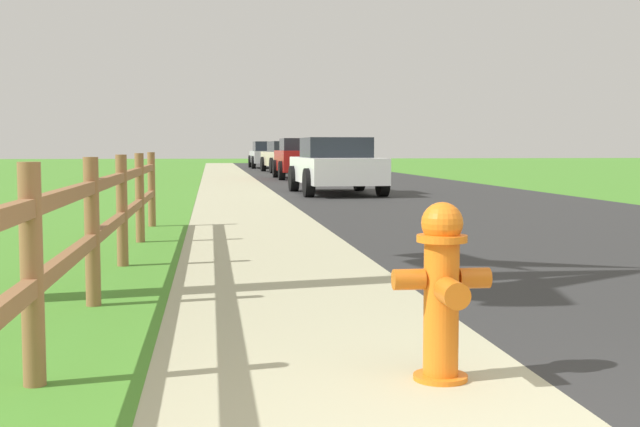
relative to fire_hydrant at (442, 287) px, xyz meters
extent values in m
plane|color=#498B2C|center=(0.52, 23.38, -0.48)|extent=(120.00, 120.00, 0.00)
cube|color=#2E2E2E|center=(4.02, 25.38, -0.48)|extent=(7.00, 66.00, 0.01)
cube|color=#B2AE8B|center=(-2.48, 25.38, -0.48)|extent=(6.00, 66.00, 0.01)
cube|color=#498B2C|center=(-3.98, 25.38, -0.47)|extent=(5.00, 66.00, 0.00)
cylinder|color=orange|center=(0.00, 0.01, -0.11)|extent=(0.18, 0.18, 0.74)
cylinder|color=orange|center=(0.00, 0.01, -0.47)|extent=(0.28, 0.28, 0.03)
cylinder|color=orange|center=(0.00, 0.01, 0.24)|extent=(0.25, 0.25, 0.03)
sphere|color=orange|center=(0.00, 0.01, 0.32)|extent=(0.21, 0.21, 0.21)
cube|color=#CB6115|center=(0.00, 0.01, 0.39)|extent=(0.04, 0.04, 0.04)
cylinder|color=#CB6115|center=(-0.17, 0.01, 0.04)|extent=(0.16, 0.10, 0.10)
cylinder|color=#CB6115|center=(0.17, 0.01, 0.04)|extent=(0.16, 0.10, 0.10)
cylinder|color=#CB6115|center=(0.00, -0.17, 0.00)|extent=(0.13, 0.19, 0.13)
cylinder|color=#8F603B|center=(-2.01, 0.16, 0.07)|extent=(0.11, 0.11, 1.11)
cylinder|color=#8F603B|center=(-2.01, 2.23, 0.07)|extent=(0.11, 0.11, 1.11)
cylinder|color=#8F603B|center=(-2.01, 4.30, 0.07)|extent=(0.11, 0.11, 1.11)
cylinder|color=#8F603B|center=(-2.01, 6.36, 0.07)|extent=(0.11, 0.11, 1.11)
cylinder|color=#8F603B|center=(-2.01, 8.43, 0.07)|extent=(0.11, 0.11, 1.11)
cube|color=#8F603B|center=(-2.01, 3.26, 0.02)|extent=(0.07, 10.33, 0.09)
cube|color=#8F603B|center=(-2.01, 3.26, 0.40)|extent=(0.07, 10.33, 0.09)
cube|color=white|center=(2.01, 16.69, 0.13)|extent=(1.94, 4.33, 0.63)
cube|color=#1E232B|center=(2.01, 16.71, 0.69)|extent=(1.64, 1.86, 0.50)
cylinder|color=black|center=(2.95, 15.40, -0.14)|extent=(0.24, 0.69, 0.69)
cylinder|color=black|center=(1.16, 15.34, -0.14)|extent=(0.24, 0.69, 0.69)
cylinder|color=black|center=(2.86, 18.04, -0.14)|extent=(0.24, 0.69, 0.69)
cylinder|color=black|center=(1.06, 17.98, -0.14)|extent=(0.24, 0.69, 0.69)
cube|color=maroon|center=(2.36, 26.92, 0.20)|extent=(1.94, 4.25, 0.77)
cube|color=#1E232B|center=(2.36, 26.90, 0.81)|extent=(1.71, 1.99, 0.46)
cylinder|color=black|center=(3.33, 25.61, -0.14)|extent=(0.22, 0.69, 0.69)
cylinder|color=black|center=(1.40, 25.61, -0.14)|extent=(0.22, 0.69, 0.69)
cylinder|color=black|center=(3.33, 28.24, -0.14)|extent=(0.22, 0.69, 0.69)
cylinder|color=black|center=(1.39, 28.24, -0.14)|extent=(0.22, 0.69, 0.69)
cube|color=#C6B793|center=(2.50, 35.28, 0.16)|extent=(2.25, 5.10, 0.67)
cube|color=#1E232B|center=(2.51, 35.11, 0.74)|extent=(1.83, 2.48, 0.50)
cylinder|color=black|center=(3.56, 33.81, -0.12)|extent=(0.27, 0.73, 0.71)
cylinder|color=black|center=(1.67, 33.68, -0.12)|extent=(0.27, 0.73, 0.71)
cylinder|color=black|center=(3.34, 36.89, -0.12)|extent=(0.27, 0.73, 0.71)
cylinder|color=black|center=(1.45, 36.75, -0.12)|extent=(0.27, 0.73, 0.71)
cube|color=#B7BABF|center=(2.18, 43.20, 0.16)|extent=(2.00, 4.74, 0.67)
cube|color=#1E232B|center=(2.18, 43.07, 0.76)|extent=(1.74, 2.51, 0.54)
cylinder|color=black|center=(3.17, 41.75, -0.13)|extent=(0.23, 0.71, 0.71)
cylinder|color=black|center=(1.23, 41.73, -0.13)|extent=(0.23, 0.71, 0.71)
cylinder|color=black|center=(3.13, 44.67, -0.13)|extent=(0.23, 0.71, 0.71)
cylinder|color=black|center=(1.19, 44.65, -0.13)|extent=(0.23, 0.71, 0.71)
camera|label=1|loc=(-1.14, -3.95, 0.69)|focal=46.25mm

